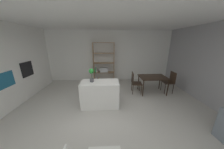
% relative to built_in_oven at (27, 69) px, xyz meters
% --- Properties ---
extents(ground_plane, '(10.36, 10.36, 0.00)m').
position_rel_built_in_oven_xyz_m(ground_plane, '(3.03, -1.23, -1.17)').
color(ground_plane, beige).
extents(ceiling_slab, '(7.52, 6.41, 0.06)m').
position_rel_built_in_oven_xyz_m(ceiling_slab, '(3.03, -1.23, 1.68)').
color(ceiling_slab, white).
rests_on(ceiling_slab, ground_plane).
extents(back_partition, '(7.52, 0.06, 2.83)m').
position_rel_built_in_oven_xyz_m(back_partition, '(3.03, 1.95, 0.24)').
color(back_partition, silver).
rests_on(back_partition, ground_plane).
extents(built_in_oven, '(0.06, 0.57, 0.57)m').
position_rel_built_in_oven_xyz_m(built_in_oven, '(0.00, 0.00, 0.00)').
color(built_in_oven, black).
rests_on(built_in_oven, ground_plane).
extents(kitchen_island, '(1.29, 0.67, 0.90)m').
position_rel_built_in_oven_xyz_m(kitchen_island, '(2.90, -0.79, -0.73)').
color(kitchen_island, white).
rests_on(kitchen_island, ground_plane).
extents(potted_plant_on_island, '(0.17, 0.17, 0.46)m').
position_rel_built_in_oven_xyz_m(potted_plant_on_island, '(2.63, -0.78, -0.00)').
color(potted_plant_on_island, '#4C4C51').
rests_on(potted_plant_on_island, kitchen_island).
extents(open_bookshelf, '(1.14, 0.35, 2.17)m').
position_rel_built_in_oven_xyz_m(open_bookshelf, '(2.93, 1.63, -0.25)').
color(open_bookshelf, '#997551').
rests_on(open_bookshelf, ground_plane).
extents(dining_table, '(1.16, 0.83, 0.75)m').
position_rel_built_in_oven_xyz_m(dining_table, '(5.14, 0.13, -0.50)').
color(dining_table, black).
rests_on(dining_table, ground_plane).
extents(dining_chair_window_side, '(0.43, 0.44, 0.95)m').
position_rel_built_in_oven_xyz_m(dining_chair_window_side, '(5.94, 0.13, -0.61)').
color(dining_chair_window_side, black).
rests_on(dining_chair_window_side, ground_plane).
extents(dining_chair_island_side, '(0.46, 0.48, 0.93)m').
position_rel_built_in_oven_xyz_m(dining_chair_island_side, '(4.35, 0.14, -0.63)').
color(dining_chair_island_side, black).
rests_on(dining_chair_island_side, ground_plane).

